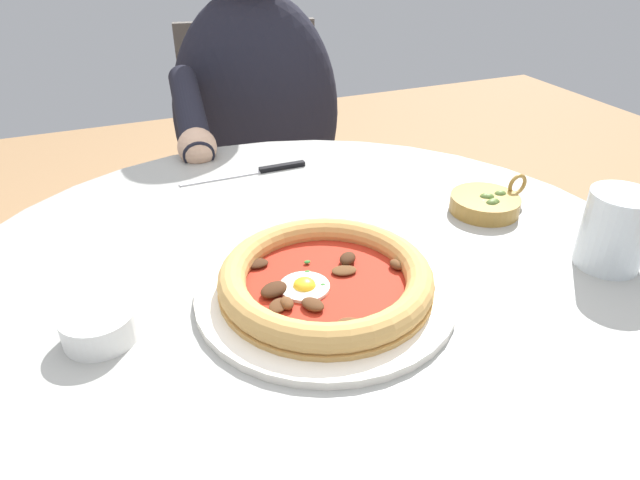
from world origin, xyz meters
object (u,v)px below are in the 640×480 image
object	(u,v)px
diner_person	(261,192)
olive_pan	(486,203)
dining_table	(313,379)
water_glass	(613,235)
pizza_on_plate	(323,283)
ramekin_capers	(99,325)
steak_knife	(263,170)
cafe_chair_diner	(256,167)

from	to	relation	value
diner_person	olive_pan	bearing A→B (deg)	-76.18
dining_table	water_glass	world-z (taller)	water_glass
dining_table	pizza_on_plate	distance (m)	0.19
dining_table	ramekin_capers	xyz separation A→B (m)	(-0.25, -0.02, 0.19)
water_glass	ramekin_capers	distance (m)	0.61
steak_knife	olive_pan	bearing A→B (deg)	-45.24
water_glass	steak_knife	world-z (taller)	water_glass
diner_person	ramekin_capers	bearing A→B (deg)	-118.22
ramekin_capers	cafe_chair_diner	xyz separation A→B (m)	(0.42, 0.87, -0.24)
water_glass	cafe_chair_diner	distance (m)	1.01
olive_pan	cafe_chair_diner	bearing A→B (deg)	99.23
dining_table	diner_person	distance (m)	0.72
dining_table	diner_person	size ratio (longest dim) A/B	0.79
pizza_on_plate	dining_table	bearing A→B (deg)	85.82
diner_person	cafe_chair_diner	size ratio (longest dim) A/B	1.32
diner_person	cafe_chair_diner	distance (m)	0.14
olive_pan	water_glass	bearing A→B (deg)	-73.46
steak_knife	olive_pan	distance (m)	0.37
ramekin_capers	olive_pan	distance (m)	0.55
diner_person	cafe_chair_diner	world-z (taller)	diner_person
pizza_on_plate	steak_knife	world-z (taller)	pizza_on_plate
dining_table	diner_person	bearing A→B (deg)	78.54
olive_pan	diner_person	size ratio (longest dim) A/B	0.11
dining_table	olive_pan	distance (m)	0.36
pizza_on_plate	olive_pan	world-z (taller)	olive_pan
steak_knife	diner_person	xyz separation A→B (m)	(0.10, 0.38, -0.23)
water_glass	dining_table	bearing A→B (deg)	161.91
water_glass	diner_person	distance (m)	0.89
pizza_on_plate	cafe_chair_diner	bearing A→B (deg)	78.75
pizza_on_plate	steak_knife	bearing A→B (deg)	83.35
ramekin_capers	dining_table	bearing A→B (deg)	4.89
water_glass	olive_pan	size ratio (longest dim) A/B	0.78
steak_knife	cafe_chair_diner	bearing A→B (deg)	75.59
steak_knife	diner_person	distance (m)	0.46
ramekin_capers	olive_pan	xyz separation A→B (m)	(0.55, 0.08, -0.00)
pizza_on_plate	steak_knife	distance (m)	0.37
ramekin_capers	diner_person	xyz separation A→B (m)	(0.39, 0.73, -0.24)
pizza_on_plate	diner_person	xyz separation A→B (m)	(0.15, 0.75, -0.24)
olive_pan	diner_person	xyz separation A→B (m)	(-0.16, 0.64, -0.24)
water_glass	olive_pan	distance (m)	0.19
water_glass	steak_knife	size ratio (longest dim) A/B	0.45
ramekin_capers	olive_pan	size ratio (longest dim) A/B	0.61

